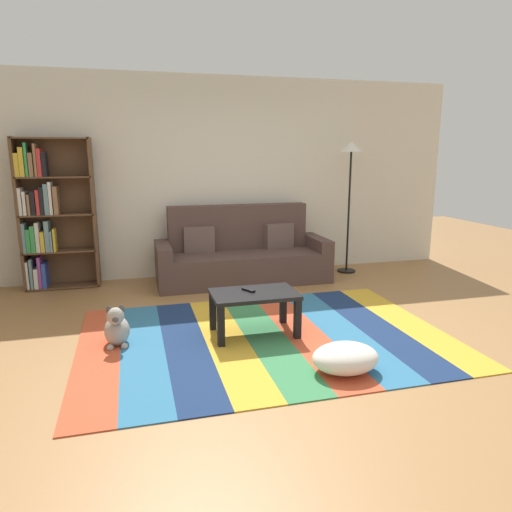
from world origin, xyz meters
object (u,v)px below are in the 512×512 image
object	(u,v)px
couch	(242,256)
pouf	(345,358)
coffee_table	(254,300)
dog	(117,328)
standing_lamp	(351,164)
tv_remote	(248,290)
bookshelf	(48,215)

from	to	relation	value
couch	pouf	world-z (taller)	couch
coffee_table	dog	world-z (taller)	coffee_table
standing_lamp	tv_remote	bearing A→B (deg)	-135.25
standing_lamp	tv_remote	distance (m)	2.96
bookshelf	tv_remote	world-z (taller)	bookshelf
bookshelf	pouf	world-z (taller)	bookshelf
pouf	coffee_table	bearing A→B (deg)	116.98
standing_lamp	tv_remote	size ratio (longest dim) A/B	12.28
dog	standing_lamp	distance (m)	3.94
dog	standing_lamp	xyz separation A→B (m)	(3.16, 1.92, 1.38)
bookshelf	standing_lamp	size ratio (longest dim) A/B	1.02
bookshelf	pouf	size ratio (longest dim) A/B	3.53
pouf	dog	size ratio (longest dim) A/B	1.34
bookshelf	tv_remote	distance (m)	2.99
couch	pouf	bearing A→B (deg)	-87.00
tv_remote	coffee_table	bearing A→B (deg)	-79.96
coffee_table	dog	bearing A→B (deg)	176.98
bookshelf	coffee_table	size ratio (longest dim) A/B	2.36
couch	bookshelf	distance (m)	2.49
couch	dog	distance (m)	2.44
dog	standing_lamp	world-z (taller)	standing_lamp
coffee_table	bookshelf	bearing A→B (deg)	133.26
dog	tv_remote	xyz separation A→B (m)	(1.21, -0.01, 0.27)
bookshelf	dog	size ratio (longest dim) A/B	4.72
bookshelf	standing_lamp	world-z (taller)	bookshelf
couch	dog	bearing A→B (deg)	-130.62
dog	coffee_table	bearing A→B (deg)	-3.02
couch	standing_lamp	size ratio (longest dim) A/B	1.23
standing_lamp	tv_remote	world-z (taller)	standing_lamp
couch	tv_remote	xyz separation A→B (m)	(-0.38, -1.86, 0.09)
couch	pouf	xyz separation A→B (m)	(0.15, -2.86, -0.21)
pouf	tv_remote	xyz separation A→B (m)	(-0.53, 1.01, 0.30)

